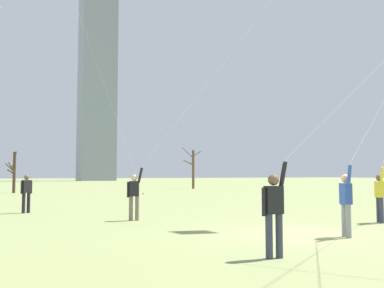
# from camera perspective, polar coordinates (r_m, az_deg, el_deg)

# --- Properties ---
(ground_plane) EXTENTS (400.00, 400.00, 0.00)m
(ground_plane) POSITION_cam_1_polar(r_m,az_deg,el_deg) (12.49, 13.22, -11.33)
(ground_plane) COLOR #848E56
(kite_flyer_midfield_right_green) EXTENTS (7.47, 4.14, 9.81)m
(kite_flyer_midfield_right_green) POSITION_cam_1_polar(r_m,az_deg,el_deg) (9.40, 22.27, 5.05)
(kite_flyer_midfield_right_green) COLOR #33384C
(kite_flyer_midfield_right_green) RESTS_ON ground
(kite_flyer_midfield_left_orange) EXTENTS (10.98, 4.67, 16.42)m
(kite_flyer_midfield_left_orange) POSITION_cam_1_polar(r_m,az_deg,el_deg) (16.17, 2.26, 6.56)
(kite_flyer_midfield_left_orange) COLOR #726656
(kite_flyer_midfield_left_orange) RESTS_ON ground
(bystander_far_off_by_trees) EXTENTS (0.48, 0.31, 1.62)m
(bystander_far_off_by_trees) POSITION_cam_1_polar(r_m,az_deg,el_deg) (19.87, -20.77, -5.81)
(bystander_far_off_by_trees) COLOR black
(bystander_far_off_by_trees) RESTS_ON ground
(bare_tree_right_of_center) EXTENTS (1.47, 2.18, 4.88)m
(bare_tree_right_of_center) POSITION_cam_1_polar(r_m,az_deg,el_deg) (51.24, 0.11, -3.12)
(bare_tree_right_of_center) COLOR brown
(bare_tree_right_of_center) RESTS_ON ground
(bare_tree_rightmost) EXTENTS (0.85, 2.07, 3.71)m
(bare_tree_rightmost) POSITION_cam_1_polar(r_m,az_deg,el_deg) (42.17, -22.20, -3.29)
(bare_tree_rightmost) COLOR #423326
(bare_tree_rightmost) RESTS_ON ground
(skyline_squat_block) EXTENTS (9.67, 7.00, 78.34)m
(skyline_squat_block) POSITION_cam_1_polar(r_m,az_deg,el_deg) (129.42, -12.18, 10.84)
(skyline_squat_block) COLOR gray
(skyline_squat_block) RESTS_ON ground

